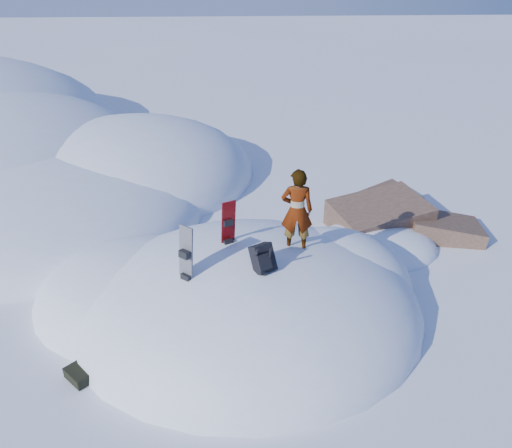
{
  "coord_description": "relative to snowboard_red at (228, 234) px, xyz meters",
  "views": [
    {
      "loc": [
        -0.3,
        -8.08,
        6.34
      ],
      "look_at": [
        0.18,
        0.3,
        1.89
      ],
      "focal_mm": 35.0,
      "sensor_mm": 36.0,
      "label": 1
    }
  ],
  "objects": [
    {
      "name": "ground",
      "position": [
        0.36,
        -0.36,
        -1.65
      ],
      "size": [
        120.0,
        120.0,
        0.0
      ],
      "primitive_type": "plane",
      "color": "white",
      "rests_on": "ground"
    },
    {
      "name": "snow_mound",
      "position": [
        0.19,
        -0.12,
        -1.65
      ],
      "size": [
        8.0,
        6.0,
        3.0
      ],
      "color": "white",
      "rests_on": "ground"
    },
    {
      "name": "rock_outcrop",
      "position": [
        4.08,
        2.65,
        -1.63
      ],
      "size": [
        4.68,
        4.41,
        1.68
      ],
      "color": "brown",
      "rests_on": "ground"
    },
    {
      "name": "snowboard_red",
      "position": [
        0.0,
        0.0,
        0.0
      ],
      "size": [
        0.34,
        0.3,
        1.49
      ],
      "rotation": [
        0.0,
        0.0,
        0.43
      ],
      "color": "#BA090E",
      "rests_on": "snow_mound"
    },
    {
      "name": "snowboard_dark",
      "position": [
        -0.75,
        -1.01,
        -0.08
      ],
      "size": [
        0.35,
        0.34,
        1.6
      ],
      "rotation": [
        0.0,
        0.0,
        -0.7
      ],
      "color": "black",
      "rests_on": "snow_mound"
    },
    {
      "name": "backpack",
      "position": [
        0.61,
        -0.97,
        0.03
      ],
      "size": [
        0.53,
        0.6,
        0.61
      ],
      "rotation": [
        0.0,
        0.0,
        0.53
      ],
      "color": "black",
      "rests_on": "snow_mound"
    },
    {
      "name": "gear_pile",
      "position": [
        -2.4,
        -1.82,
        -1.53
      ],
      "size": [
        0.95,
        0.84,
        0.25
      ],
      "rotation": [
        0.0,
        0.0,
        0.78
      ],
      "color": "black",
      "rests_on": "ground"
    },
    {
      "name": "person",
      "position": [
        1.3,
        -0.14,
        0.54
      ],
      "size": [
        0.64,
        0.45,
        1.66
      ],
      "primitive_type": "imported",
      "rotation": [
        0.0,
        0.0,
        3.06
      ],
      "color": "slate",
      "rests_on": "snow_mound"
    }
  ]
}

